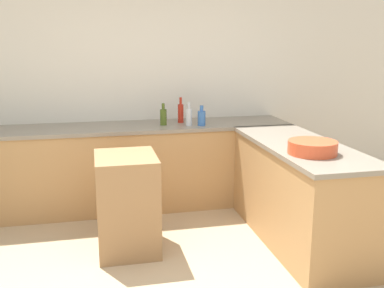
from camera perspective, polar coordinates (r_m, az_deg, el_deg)
wall_back at (r=5.26m, az=-7.46°, el=7.61°), size 8.00×0.06×2.70m
counter_back at (r=5.06m, az=-6.80°, el=-2.76°), size 3.38×0.69×0.93m
counter_peninsula at (r=4.27m, az=13.37°, el=-6.02°), size 0.69×1.84×0.93m
island_table at (r=4.04m, az=-8.25°, el=-7.41°), size 0.53×0.63×0.87m
mixing_bowl at (r=3.78m, az=15.04°, el=-0.41°), size 0.40×0.40×0.11m
water_bottle_blue at (r=4.88m, az=1.22°, el=3.37°), size 0.08×0.08×0.22m
vinegar_bottle_clear at (r=4.88m, az=-0.40°, el=3.52°), size 0.07×0.07×0.26m
hot_sauce_bottle at (r=5.06m, az=-1.45°, el=4.00°), size 0.06×0.06×0.29m
olive_oil_bottle at (r=4.92m, az=-3.66°, el=3.51°), size 0.07×0.07×0.24m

